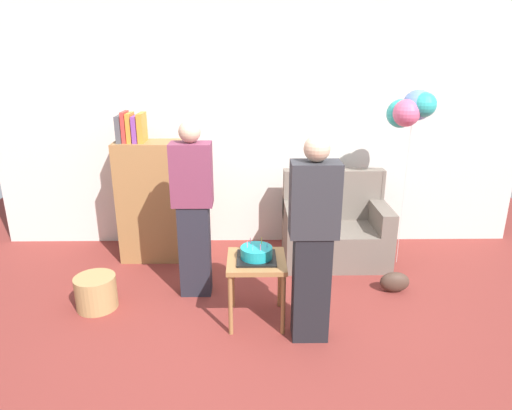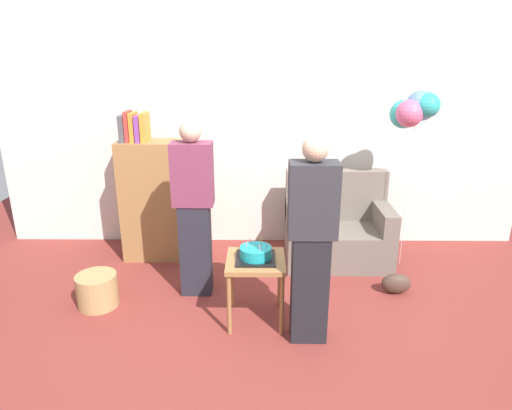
{
  "view_description": "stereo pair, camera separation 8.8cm",
  "coord_description": "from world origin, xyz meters",
  "px_view_note": "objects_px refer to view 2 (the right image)",
  "views": [
    {
      "loc": [
        -0.11,
        -3.06,
        2.18
      ],
      "look_at": [
        -0.06,
        0.54,
        0.95
      ],
      "focal_mm": 31.65,
      "sensor_mm": 36.0,
      "label": 1
    },
    {
      "loc": [
        -0.02,
        -3.06,
        2.18
      ],
      "look_at": [
        -0.06,
        0.54,
        0.95
      ],
      "focal_mm": 31.65,
      "sensor_mm": 36.0,
      "label": 2
    }
  ],
  "objects_px": {
    "person_holding_cake": "(311,242)",
    "birthday_cake": "(256,253)",
    "side_table": "(256,268)",
    "balloon_bunch": "(415,110)",
    "handbag": "(396,284)",
    "couch": "(337,231)",
    "person_blowing_candles": "(194,209)",
    "bookshelf": "(159,198)",
    "wicker_basket": "(97,290)"
  },
  "relations": [
    {
      "from": "person_holding_cake",
      "to": "birthday_cake",
      "type": "bearing_deg",
      "value": -5.27
    },
    {
      "from": "person_holding_cake",
      "to": "side_table",
      "type": "bearing_deg",
      "value": -5.27
    },
    {
      "from": "couch",
      "to": "handbag",
      "type": "height_order",
      "value": "couch"
    },
    {
      "from": "couch",
      "to": "wicker_basket",
      "type": "xyz_separation_m",
      "value": [
        -2.29,
        -0.98,
        -0.19
      ]
    },
    {
      "from": "side_table",
      "to": "person_holding_cake",
      "type": "distance_m",
      "value": 0.6
    },
    {
      "from": "person_blowing_candles",
      "to": "person_holding_cake",
      "type": "relative_size",
      "value": 1.0
    },
    {
      "from": "couch",
      "to": "person_holding_cake",
      "type": "relative_size",
      "value": 0.67
    },
    {
      "from": "side_table",
      "to": "wicker_basket",
      "type": "xyz_separation_m",
      "value": [
        -1.42,
        0.21,
        -0.33
      ]
    },
    {
      "from": "bookshelf",
      "to": "side_table",
      "type": "relative_size",
      "value": 2.84
    },
    {
      "from": "person_holding_cake",
      "to": "wicker_basket",
      "type": "relative_size",
      "value": 4.53
    },
    {
      "from": "bookshelf",
      "to": "wicker_basket",
      "type": "bearing_deg",
      "value": -109.26
    },
    {
      "from": "birthday_cake",
      "to": "person_holding_cake",
      "type": "relative_size",
      "value": 0.2
    },
    {
      "from": "side_table",
      "to": "wicker_basket",
      "type": "height_order",
      "value": "side_table"
    },
    {
      "from": "wicker_basket",
      "to": "handbag",
      "type": "bearing_deg",
      "value": 4.98
    },
    {
      "from": "side_table",
      "to": "person_blowing_candles",
      "type": "distance_m",
      "value": 0.81
    },
    {
      "from": "side_table",
      "to": "balloon_bunch",
      "type": "xyz_separation_m",
      "value": [
        1.52,
        1.07,
        1.16
      ]
    },
    {
      "from": "bookshelf",
      "to": "birthday_cake",
      "type": "xyz_separation_m",
      "value": [
        1.06,
        -1.26,
        -0.07
      ]
    },
    {
      "from": "side_table",
      "to": "person_blowing_candles",
      "type": "relative_size",
      "value": 0.35
    },
    {
      "from": "birthday_cake",
      "to": "handbag",
      "type": "xyz_separation_m",
      "value": [
        1.32,
        0.45,
        -0.52
      ]
    },
    {
      "from": "bookshelf",
      "to": "birthday_cake",
      "type": "distance_m",
      "value": 1.64
    },
    {
      "from": "balloon_bunch",
      "to": "birthday_cake",
      "type": "bearing_deg",
      "value": -144.98
    },
    {
      "from": "person_holding_cake",
      "to": "balloon_bunch",
      "type": "bearing_deg",
      "value": -104.7
    },
    {
      "from": "side_table",
      "to": "wicker_basket",
      "type": "bearing_deg",
      "value": 171.54
    },
    {
      "from": "side_table",
      "to": "person_holding_cake",
      "type": "bearing_deg",
      "value": -30.58
    },
    {
      "from": "birthday_cake",
      "to": "person_blowing_candles",
      "type": "distance_m",
      "value": 0.76
    },
    {
      "from": "person_holding_cake",
      "to": "handbag",
      "type": "bearing_deg",
      "value": -116.96
    },
    {
      "from": "wicker_basket",
      "to": "balloon_bunch",
      "type": "distance_m",
      "value": 3.41
    },
    {
      "from": "person_blowing_candles",
      "to": "handbag",
      "type": "height_order",
      "value": "person_blowing_candles"
    },
    {
      "from": "person_blowing_candles",
      "to": "person_holding_cake",
      "type": "distance_m",
      "value": 1.21
    },
    {
      "from": "couch",
      "to": "bookshelf",
      "type": "relative_size",
      "value": 0.68
    },
    {
      "from": "bookshelf",
      "to": "side_table",
      "type": "height_order",
      "value": "bookshelf"
    },
    {
      "from": "side_table",
      "to": "handbag",
      "type": "xyz_separation_m",
      "value": [
        1.32,
        0.45,
        -0.38
      ]
    },
    {
      "from": "couch",
      "to": "bookshelf",
      "type": "bearing_deg",
      "value": 177.96
    },
    {
      "from": "bookshelf",
      "to": "person_blowing_candles",
      "type": "xyz_separation_m",
      "value": [
        0.5,
        -0.79,
        0.15
      ]
    },
    {
      "from": "handbag",
      "to": "balloon_bunch",
      "type": "bearing_deg",
      "value": 71.98
    },
    {
      "from": "side_table",
      "to": "person_holding_cake",
      "type": "height_order",
      "value": "person_holding_cake"
    },
    {
      "from": "handbag",
      "to": "balloon_bunch",
      "type": "xyz_separation_m",
      "value": [
        0.2,
        0.62,
        1.55
      ]
    },
    {
      "from": "wicker_basket",
      "to": "person_blowing_candles",
      "type": "bearing_deg",
      "value": 16.66
    },
    {
      "from": "bookshelf",
      "to": "wicker_basket",
      "type": "height_order",
      "value": "bookshelf"
    },
    {
      "from": "person_blowing_candles",
      "to": "balloon_bunch",
      "type": "bearing_deg",
      "value": 12.27
    },
    {
      "from": "birthday_cake",
      "to": "side_table",
      "type": "bearing_deg",
      "value": -101.91
    },
    {
      "from": "birthday_cake",
      "to": "person_holding_cake",
      "type": "distance_m",
      "value": 0.53
    },
    {
      "from": "birthday_cake",
      "to": "person_blowing_candles",
      "type": "xyz_separation_m",
      "value": [
        -0.56,
        0.47,
        0.22
      ]
    },
    {
      "from": "person_blowing_candles",
      "to": "wicker_basket",
      "type": "height_order",
      "value": "person_blowing_candles"
    },
    {
      "from": "couch",
      "to": "balloon_bunch",
      "type": "height_order",
      "value": "balloon_bunch"
    },
    {
      "from": "handbag",
      "to": "person_blowing_candles",
      "type": "bearing_deg",
      "value": 179.43
    },
    {
      "from": "birthday_cake",
      "to": "handbag",
      "type": "distance_m",
      "value": 1.49
    },
    {
      "from": "handbag",
      "to": "wicker_basket",
      "type": "bearing_deg",
      "value": -175.02
    },
    {
      "from": "wicker_basket",
      "to": "balloon_bunch",
      "type": "xyz_separation_m",
      "value": [
        2.95,
        0.86,
        1.5
      ]
    },
    {
      "from": "wicker_basket",
      "to": "handbag",
      "type": "height_order",
      "value": "wicker_basket"
    }
  ]
}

